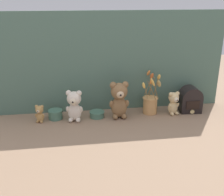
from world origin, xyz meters
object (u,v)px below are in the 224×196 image
object	(u,v)px
teddy_bear_tiny	(40,113)
decorative_tin_short	(55,114)
teddy_bear_small	(174,103)
flower_vase	(150,102)
decorative_tin_tall	(97,114)
teddy_bear_large	(119,99)
teddy_bear_medium	(74,105)
vintage_radio	(190,100)

from	to	relation	value
teddy_bear_tiny	decorative_tin_short	distance (m)	0.12
teddy_bear_small	flower_vase	distance (m)	0.17
decorative_tin_short	decorative_tin_tall	bearing A→B (deg)	-3.08
teddy_bear_large	decorative_tin_short	bearing A→B (deg)	175.20
teddy_bear_small	decorative_tin_short	distance (m)	0.89
teddy_bear_large	decorative_tin_short	size ratio (longest dim) A/B	2.58
teddy_bear_small	teddy_bear_tiny	bearing A→B (deg)	179.59
flower_vase	teddy_bear_tiny	bearing A→B (deg)	-177.20
teddy_bear_medium	teddy_bear_large	bearing A→B (deg)	2.24
vintage_radio	teddy_bear_medium	bearing A→B (deg)	-177.25
flower_vase	vintage_radio	world-z (taller)	flower_vase
teddy_bear_large	teddy_bear_small	world-z (taller)	teddy_bear_large
teddy_bear_small	flower_vase	world-z (taller)	flower_vase
vintage_radio	decorative_tin_short	bearing A→B (deg)	179.49
vintage_radio	decorative_tin_short	xyz separation A→B (m)	(-1.03, 0.01, -0.06)
flower_vase	teddy_bear_large	bearing A→B (deg)	-170.63
flower_vase	decorative_tin_short	bearing A→B (deg)	-179.84
teddy_bear_tiny	teddy_bear_large	bearing A→B (deg)	-0.10
teddy_bear_medium	vintage_radio	bearing A→B (deg)	2.75
teddy_bear_large	vintage_radio	size ratio (longest dim) A/B	1.37
vintage_radio	decorative_tin_tall	distance (m)	0.73
teddy_bear_small	teddy_bear_medium	bearing A→B (deg)	-179.48
teddy_bear_medium	decorative_tin_tall	distance (m)	0.19
teddy_bear_tiny	decorative_tin_short	world-z (taller)	teddy_bear_tiny
flower_vase	teddy_bear_small	bearing A→B (deg)	-15.75
teddy_bear_tiny	decorative_tin_tall	bearing A→B (deg)	3.04
flower_vase	decorative_tin_tall	distance (m)	0.42
teddy_bear_large	vintage_radio	distance (m)	0.57
teddy_bear_small	flower_vase	xyz separation A→B (m)	(-0.17, 0.05, -0.00)
teddy_bear_small	teddy_bear_large	bearing A→B (deg)	179.17
teddy_bear_large	teddy_bear_tiny	bearing A→B (deg)	179.90
teddy_bear_medium	vintage_radio	xyz separation A→B (m)	(0.89, 0.04, -0.03)
teddy_bear_tiny	vintage_radio	world-z (taller)	vintage_radio
teddy_bear_small	decorative_tin_tall	size ratio (longest dim) A/B	1.63
teddy_bear_small	decorative_tin_short	size ratio (longest dim) A/B	1.68
teddy_bear_tiny	decorative_tin_short	size ratio (longest dim) A/B	1.20
vintage_radio	decorative_tin_short	world-z (taller)	vintage_radio
decorative_tin_short	vintage_radio	bearing A→B (deg)	-0.51
teddy_bear_large	teddy_bear_tiny	world-z (taller)	teddy_bear_large
teddy_bear_large	teddy_bear_small	xyz separation A→B (m)	(0.42, -0.01, -0.05)
teddy_bear_large	decorative_tin_tall	size ratio (longest dim) A/B	2.50
decorative_tin_tall	decorative_tin_short	world-z (taller)	decorative_tin_short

